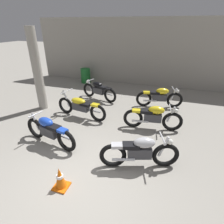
% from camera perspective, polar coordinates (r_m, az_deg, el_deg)
% --- Properties ---
extents(ground_plane, '(60.00, 60.00, 0.00)m').
position_cam_1_polar(ground_plane, '(4.60, -10.60, -19.66)').
color(ground_plane, gray).
extents(back_wall, '(12.68, 0.24, 3.60)m').
position_cam_1_polar(back_wall, '(10.77, 9.26, 17.87)').
color(back_wall, '#9E998E').
rests_on(back_wall, ground).
extents(support_pillar, '(0.36, 0.36, 3.20)m').
position_cam_1_polar(support_pillar, '(7.89, -22.42, 11.93)').
color(support_pillar, '#9E998E').
rests_on(support_pillar, ground).
extents(motorcycle_left_row_0, '(1.94, 0.63, 0.88)m').
position_cam_1_polar(motorcycle_left_row_0, '(5.63, -19.11, -5.47)').
color(motorcycle_left_row_0, black).
rests_on(motorcycle_left_row_0, ground).
extents(motorcycle_left_row_1, '(2.16, 0.68, 0.97)m').
position_cam_1_polar(motorcycle_left_row_1, '(6.96, -9.84, 1.80)').
color(motorcycle_left_row_1, black).
rests_on(motorcycle_left_row_1, ground).
extents(motorcycle_left_row_2, '(1.91, 0.75, 0.88)m').
position_cam_1_polar(motorcycle_left_row_2, '(8.59, -4.17, 6.87)').
color(motorcycle_left_row_2, black).
rests_on(motorcycle_left_row_2, ground).
extents(motorcycle_right_row_0, '(1.90, 0.77, 0.88)m').
position_cam_1_polar(motorcycle_right_row_0, '(4.58, 8.77, -12.10)').
color(motorcycle_right_row_0, black).
rests_on(motorcycle_right_row_0, ground).
extents(motorcycle_right_row_1, '(1.97, 0.56, 0.88)m').
position_cam_1_polar(motorcycle_right_row_1, '(6.22, 12.73, -1.47)').
color(motorcycle_right_row_1, black).
rests_on(motorcycle_right_row_1, ground).
extents(motorcycle_right_row_2, '(1.94, 0.66, 0.88)m').
position_cam_1_polar(motorcycle_right_row_2, '(8.01, 14.73, 4.63)').
color(motorcycle_right_row_2, black).
rests_on(motorcycle_right_row_2, ground).
extents(oil_drum, '(0.59, 0.59, 0.85)m').
position_cam_1_polar(oil_drum, '(11.35, -8.28, 11.25)').
color(oil_drum, '#1E722D').
rests_on(oil_drum, ground).
extents(traffic_cone, '(0.32, 0.32, 0.54)m').
position_cam_1_polar(traffic_cone, '(4.31, -15.96, -19.37)').
color(traffic_cone, orange).
rests_on(traffic_cone, ground).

